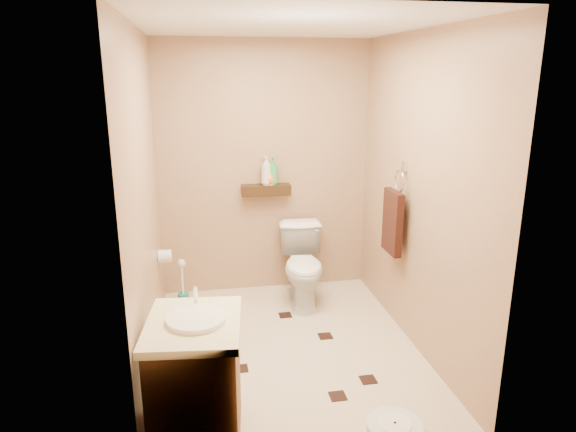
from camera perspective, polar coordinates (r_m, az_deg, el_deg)
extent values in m
plane|color=beige|center=(4.16, 0.01, -14.55)|extent=(2.50, 2.50, 0.00)
cube|color=#A17B5C|center=(4.92, -2.59, 5.16)|extent=(2.00, 0.04, 2.40)
cube|color=#A17B5C|center=(2.54, 5.05, -5.04)|extent=(2.00, 0.04, 2.40)
cube|color=#A17B5C|center=(3.67, -15.54, 0.96)|extent=(0.04, 2.50, 2.40)
cube|color=#A17B5C|center=(4.00, 14.25, 2.25)|extent=(0.04, 2.50, 2.40)
cube|color=silver|center=(3.61, 0.01, 20.50)|extent=(2.00, 2.50, 0.02)
cube|color=#311E0D|center=(4.87, -2.44, 2.91)|extent=(0.46, 0.14, 0.10)
cube|color=black|center=(3.94, -5.31, -16.53)|extent=(0.11, 0.11, 0.01)
cube|color=black|center=(4.35, 4.17, -13.16)|extent=(0.11, 0.11, 0.01)
cube|color=black|center=(3.66, 5.54, -19.29)|extent=(0.11, 0.11, 0.01)
cube|color=black|center=(4.59, -8.49, -11.65)|extent=(0.11, 0.11, 0.01)
cube|color=black|center=(3.84, 8.89, -17.52)|extent=(0.11, 0.11, 0.01)
cube|color=black|center=(4.67, -0.32, -10.95)|extent=(0.11, 0.11, 0.01)
imported|color=white|center=(4.80, 1.71, -5.56)|extent=(0.46, 0.74, 0.72)
cube|color=brown|center=(3.15, -10.11, -18.05)|extent=(0.54, 0.64, 0.72)
cube|color=beige|center=(2.95, -10.47, -11.82)|extent=(0.58, 0.68, 0.05)
cylinder|color=white|center=(2.94, -10.13, -11.33)|extent=(0.33, 0.33, 0.05)
cylinder|color=silver|center=(3.10, -10.22, -8.64)|extent=(0.03, 0.03, 0.11)
cylinder|color=silver|center=(3.40, 11.76, -22.06)|extent=(0.36, 0.36, 0.06)
cylinder|color=white|center=(3.38, 11.79, -21.61)|extent=(0.20, 0.20, 0.01)
cylinder|color=#1B6F61|center=(4.94, -11.54, -9.03)|extent=(0.10, 0.10, 0.11)
cylinder|color=silver|center=(4.86, -11.67, -6.81)|extent=(0.02, 0.02, 0.32)
sphere|color=silver|center=(4.81, -11.77, -5.16)|extent=(0.08, 0.08, 0.08)
cube|color=silver|center=(4.19, 12.83, 5.44)|extent=(0.03, 0.06, 0.08)
torus|color=silver|center=(4.19, 12.29, 3.82)|extent=(0.02, 0.19, 0.19)
cube|color=#361510|center=(4.26, 11.53, -0.67)|extent=(0.06, 0.30, 0.52)
cylinder|color=silver|center=(4.46, -13.52, -4.38)|extent=(0.11, 0.11, 0.11)
cylinder|color=silver|center=(4.44, -14.09, -3.67)|extent=(0.04, 0.02, 0.02)
imported|color=beige|center=(4.84, -2.41, 5.09)|extent=(0.15, 0.15, 0.28)
imported|color=gold|center=(4.85, -2.01, 4.48)|extent=(0.10, 0.11, 0.17)
imported|color=orange|center=(4.85, -1.99, 4.38)|extent=(0.15, 0.15, 0.15)
imported|color=#30924B|center=(4.85, -1.69, 5.03)|extent=(0.12, 0.12, 0.26)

